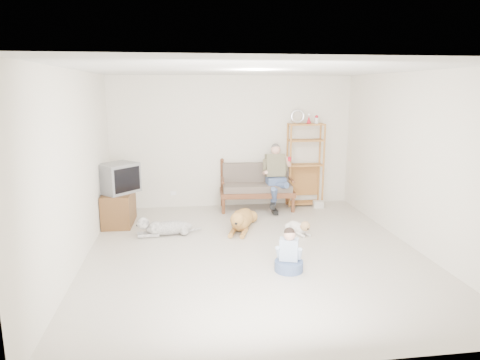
{
  "coord_description": "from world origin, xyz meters",
  "views": [
    {
      "loc": [
        -1.05,
        -6.03,
        2.45
      ],
      "look_at": [
        -0.08,
        1.0,
        0.92
      ],
      "focal_mm": 32.0,
      "sensor_mm": 36.0,
      "label": 1
    }
  ],
  "objects": [
    {
      "name": "book_stack",
      "position": [
        1.75,
        2.31,
        0.07
      ],
      "size": [
        0.22,
        0.17,
        0.13
      ],
      "primitive_type": "cube",
      "rotation": [
        0.0,
        0.0,
        -0.09
      ],
      "color": "white",
      "rests_on": "ground"
    },
    {
      "name": "terrier",
      "position": [
        0.91,
        0.76,
        0.11
      ],
      "size": [
        0.34,
        0.67,
        0.26
      ],
      "rotation": [
        0.0,
        0.0,
        0.33
      ],
      "color": "white",
      "rests_on": "ground"
    },
    {
      "name": "child",
      "position": [
        0.35,
        -0.71,
        0.22
      ],
      "size": [
        0.39,
        0.39,
        0.62
      ],
      "rotation": [
        0.0,
        0.0,
        -0.33
      ],
      "color": "#4C5C8B",
      "rests_on": "ground"
    },
    {
      "name": "loveseat",
      "position": [
        0.45,
        2.44,
        0.49
      ],
      "size": [
        1.54,
        0.79,
        0.95
      ],
      "rotation": [
        0.0,
        0.0,
        -0.06
      ],
      "color": "brown",
      "rests_on": "ground"
    },
    {
      "name": "man",
      "position": [
        0.81,
        2.21,
        0.62
      ],
      "size": [
        0.51,
        0.73,
        1.18
      ],
      "color": "#4C5C8B",
      "rests_on": "loveseat"
    },
    {
      "name": "golden_retriever",
      "position": [
        -0.04,
        1.14,
        0.17
      ],
      "size": [
        0.62,
        1.35,
        0.42
      ],
      "rotation": [
        0.0,
        0.0,
        -0.31
      ],
      "color": "#AF7C3C",
      "rests_on": "ground"
    },
    {
      "name": "wall_right",
      "position": [
        2.5,
        0.0,
        1.35
      ],
      "size": [
        0.0,
        5.5,
        5.5
      ],
      "primitive_type": "plane",
      "rotation": [
        1.57,
        0.0,
        -1.57
      ],
      "color": "silver",
      "rests_on": "ground"
    },
    {
      "name": "crt_tv",
      "position": [
        -2.2,
        1.72,
        0.87
      ],
      "size": [
        0.81,
        0.81,
        0.53
      ],
      "rotation": [
        0.0,
        0.0,
        -0.78
      ],
      "color": "slate",
      "rests_on": "tv_stand"
    },
    {
      "name": "wall_outlet",
      "position": [
        -1.25,
        2.73,
        0.3
      ],
      "size": [
        0.12,
        0.02,
        0.08
      ],
      "primitive_type": "cube",
      "color": "white",
      "rests_on": "ground"
    },
    {
      "name": "wall_back",
      "position": [
        0.0,
        2.75,
        1.35
      ],
      "size": [
        5.0,
        0.0,
        5.0
      ],
      "primitive_type": "plane",
      "rotation": [
        1.57,
        0.0,
        0.0
      ],
      "color": "silver",
      "rests_on": "ground"
    },
    {
      "name": "wall_left",
      "position": [
        -2.5,
        0.0,
        1.35
      ],
      "size": [
        0.0,
        5.5,
        5.5
      ],
      "primitive_type": "plane",
      "rotation": [
        1.57,
        0.0,
        1.57
      ],
      "color": "silver",
      "rests_on": "ground"
    },
    {
      "name": "ceiling",
      "position": [
        0.0,
        0.0,
        2.7
      ],
      "size": [
        5.5,
        5.5,
        0.0
      ],
      "primitive_type": "plane",
      "rotation": [
        3.14,
        0.0,
        0.0
      ],
      "color": "silver",
      "rests_on": "ground"
    },
    {
      "name": "etagere",
      "position": [
        1.51,
        2.55,
        0.89
      ],
      "size": [
        0.77,
        0.34,
        2.03
      ],
      "color": "#B37538",
      "rests_on": "ground"
    },
    {
      "name": "wall_front",
      "position": [
        0.0,
        -2.75,
        1.35
      ],
      "size": [
        5.0,
        0.0,
        5.0
      ],
      "primitive_type": "plane",
      "rotation": [
        -1.57,
        0.0,
        0.0
      ],
      "color": "silver",
      "rests_on": "ground"
    },
    {
      "name": "tv_stand",
      "position": [
        -2.23,
        1.74,
        0.3
      ],
      "size": [
        0.53,
        0.92,
        0.6
      ],
      "rotation": [
        0.0,
        0.0,
        -0.03
      ],
      "color": "brown",
      "rests_on": "ground"
    },
    {
      "name": "shaggy_dog",
      "position": [
        -1.4,
        0.99,
        0.14
      ],
      "size": [
        1.15,
        0.36,
        0.34
      ],
      "rotation": [
        0.0,
        0.0,
        -1.45
      ],
      "color": "white",
      "rests_on": "ground"
    },
    {
      "name": "floor",
      "position": [
        0.0,
        0.0,
        0.0
      ],
      "size": [
        5.5,
        5.5,
        0.0
      ],
      "primitive_type": "plane",
      "color": "beige",
      "rests_on": "ground"
    }
  ]
}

